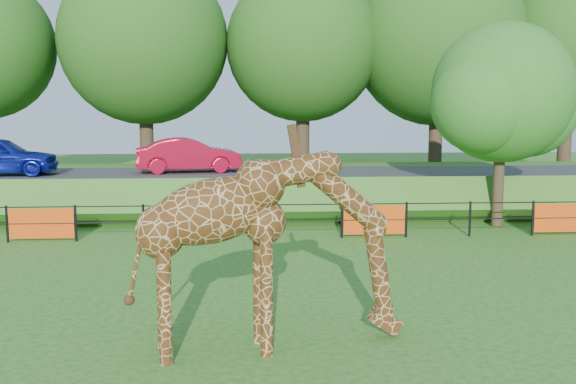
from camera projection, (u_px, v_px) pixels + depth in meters
name	position (u px, v px, depth m)	size (l,w,h in m)	color
ground	(297.00, 328.00, 11.63)	(90.00, 90.00, 0.00)	#265F17
giraffe	(271.00, 251.00, 10.46)	(4.60, 0.85, 3.29)	#4E2A10
perimeter_fence	(277.00, 221.00, 19.47)	(28.07, 0.10, 1.10)	black
embankment	(268.00, 187.00, 26.88)	(40.00, 9.00, 1.30)	#265F17
road	(270.00, 174.00, 25.30)	(40.00, 5.00, 0.12)	#333235
car_red	(189.00, 155.00, 25.38)	(1.44, 4.12, 1.36)	red
visitor	(348.00, 210.00, 20.61)	(0.51, 0.34, 1.41)	black
tree_east	(505.00, 98.00, 21.08)	(5.40, 4.71, 6.76)	#301E15
bg_tree_line	(301.00, 44.00, 32.58)	(37.30, 8.80, 11.82)	#301E15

